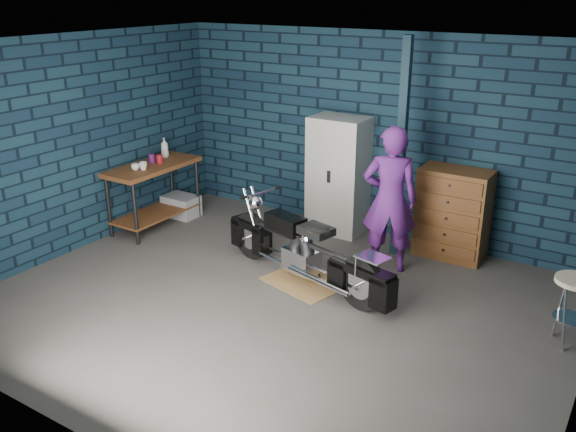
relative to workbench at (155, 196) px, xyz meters
name	(u,v)px	position (x,y,z in m)	size (l,w,h in m)	color
ground	(275,304)	(2.68, -1.00, -0.46)	(6.00, 6.00, 0.00)	#464441
room_walls	(303,121)	(2.68, -0.45, 1.45)	(6.02, 5.01, 2.71)	#0E2031
support_post	(401,151)	(3.23, 0.95, 0.90)	(0.10, 0.10, 2.70)	#102532
workbench	(155,196)	(0.00, 0.00, 0.00)	(0.60, 1.40, 0.91)	brown
drip_mat	(305,282)	(2.68, -0.38, -0.45)	(0.88, 0.66, 0.01)	olive
motorcycle	(305,245)	(2.68, -0.38, 0.01)	(2.11, 0.57, 0.93)	black
person	(390,200)	(3.32, 0.47, 0.43)	(0.64, 0.42, 1.76)	#5A1F77
storage_bin	(181,206)	(0.02, 0.50, -0.30)	(0.50, 0.36, 0.31)	gray
locker	(338,176)	(2.24, 1.23, 0.35)	(0.75, 0.53, 1.60)	beige
tool_chest	(452,214)	(3.85, 1.23, 0.11)	(0.85, 0.47, 1.13)	brown
shop_stool	(571,312)	(5.46, -0.14, -0.11)	(0.38, 0.38, 0.69)	beige
cup_a	(135,167)	(0.00, -0.31, 0.50)	(0.11, 0.11, 0.09)	beige
cup_b	(143,166)	(0.08, -0.25, 0.51)	(0.11, 0.11, 0.10)	beige
mug_purple	(152,158)	(-0.08, 0.08, 0.51)	(0.09, 0.09, 0.12)	#59175F
mug_red	(160,159)	(0.04, 0.11, 0.52)	(0.09, 0.09, 0.12)	maroon
bottle	(165,147)	(-0.13, 0.39, 0.60)	(0.11, 0.11, 0.28)	gray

